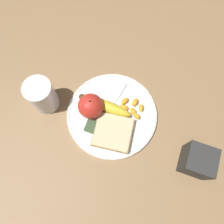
# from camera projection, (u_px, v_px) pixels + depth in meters

# --- Properties ---
(ground_plane) EXTENTS (3.00, 3.00, 0.00)m
(ground_plane) POSITION_uv_depth(u_px,v_px,m) (112.00, 115.00, 0.70)
(ground_plane) COLOR olive
(plate) EXTENTS (0.28, 0.28, 0.01)m
(plate) POSITION_uv_depth(u_px,v_px,m) (112.00, 114.00, 0.69)
(plate) COLOR white
(plate) RESTS_ON ground_plane
(juice_glass) EXTENTS (0.08, 0.08, 0.11)m
(juice_glass) POSITION_uv_depth(u_px,v_px,m) (43.00, 96.00, 0.66)
(juice_glass) COLOR silver
(juice_glass) RESTS_ON ground_plane
(apple) EXTENTS (0.08, 0.08, 0.09)m
(apple) POSITION_uv_depth(u_px,v_px,m) (91.00, 106.00, 0.65)
(apple) COLOR red
(apple) RESTS_ON plate
(banana) EXTENTS (0.17, 0.04, 0.04)m
(banana) POSITION_uv_depth(u_px,v_px,m) (104.00, 106.00, 0.68)
(banana) COLOR yellow
(banana) RESTS_ON plate
(bread_slice) EXTENTS (0.12, 0.12, 0.02)m
(bread_slice) POSITION_uv_depth(u_px,v_px,m) (113.00, 132.00, 0.66)
(bread_slice) COLOR #AB8751
(bread_slice) RESTS_ON plate
(fork) EXTENTS (0.05, 0.18, 0.00)m
(fork) POSITION_uv_depth(u_px,v_px,m) (109.00, 110.00, 0.69)
(fork) COLOR silver
(fork) RESTS_ON plate
(jam_packet) EXTENTS (0.05, 0.04, 0.02)m
(jam_packet) POSITION_uv_depth(u_px,v_px,m) (93.00, 128.00, 0.66)
(jam_packet) COLOR silver
(jam_packet) RESTS_ON plate
(orange_segment_0) EXTENTS (0.02, 0.03, 0.02)m
(orange_segment_0) POSITION_uv_depth(u_px,v_px,m) (124.00, 113.00, 0.68)
(orange_segment_0) COLOR orange
(orange_segment_0) RESTS_ON plate
(orange_segment_1) EXTENTS (0.02, 0.03, 0.01)m
(orange_segment_1) POSITION_uv_depth(u_px,v_px,m) (141.00, 108.00, 0.69)
(orange_segment_1) COLOR orange
(orange_segment_1) RESTS_ON plate
(orange_segment_2) EXTENTS (0.03, 0.02, 0.01)m
(orange_segment_2) POSITION_uv_depth(u_px,v_px,m) (137.00, 116.00, 0.68)
(orange_segment_2) COLOR orange
(orange_segment_2) RESTS_ON plate
(orange_segment_3) EXTENTS (0.03, 0.03, 0.02)m
(orange_segment_3) POSITION_uv_depth(u_px,v_px,m) (125.00, 101.00, 0.69)
(orange_segment_3) COLOR orange
(orange_segment_3) RESTS_ON plate
(orange_segment_4) EXTENTS (0.03, 0.03, 0.01)m
(orange_segment_4) POSITION_uv_depth(u_px,v_px,m) (133.00, 111.00, 0.68)
(orange_segment_4) COLOR orange
(orange_segment_4) RESTS_ON plate
(orange_segment_5) EXTENTS (0.02, 0.03, 0.02)m
(orange_segment_5) POSITION_uv_depth(u_px,v_px,m) (135.00, 102.00, 0.69)
(orange_segment_5) COLOR orange
(orange_segment_5) RESTS_ON plate
(orange_segment_6) EXTENTS (0.03, 0.02, 0.02)m
(orange_segment_6) POSITION_uv_depth(u_px,v_px,m) (124.00, 107.00, 0.69)
(orange_segment_6) COLOR orange
(orange_segment_6) RESTS_ON plate
(condiment_caddy) EXTENTS (0.08, 0.08, 0.09)m
(condiment_caddy) POSITION_uv_depth(u_px,v_px,m) (197.00, 161.00, 0.61)
(condiment_caddy) COLOR #2D2D2D
(condiment_caddy) RESTS_ON ground_plane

